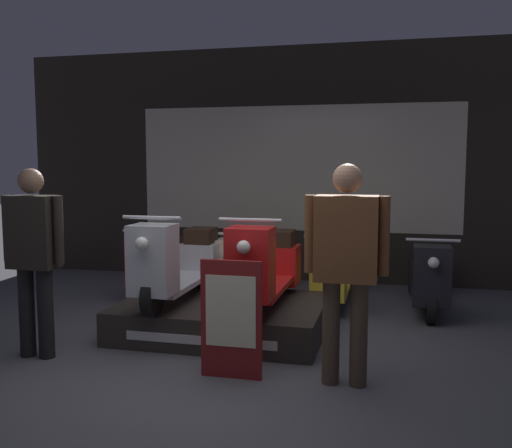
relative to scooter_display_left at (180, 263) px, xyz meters
name	(u,v)px	position (x,y,z in m)	size (l,w,h in m)	color
ground_plane	(219,369)	(0.68, -0.92, -0.67)	(30.00, 30.00, 0.00)	#4C4C51
shop_wall_back	(296,165)	(0.68, 2.66, 0.93)	(7.99, 0.09, 3.20)	#28231E
display_platform	(223,317)	(0.43, 0.00, -0.51)	(1.92, 1.36, 0.31)	#2D2823
scooter_display_left	(180,263)	(0.00, 0.00, 0.00)	(0.52, 1.74, 0.87)	black
scooter_display_right	(267,267)	(0.86, 0.00, 0.00)	(0.52, 1.74, 0.87)	black
scooter_backrow_0	(167,265)	(-0.74, 1.46, -0.31)	(0.52, 1.74, 0.87)	black
scooter_backrow_1	(248,269)	(0.30, 1.46, -0.31)	(0.52, 1.74, 0.87)	black
scooter_backrow_2	(334,273)	(1.34, 1.46, -0.31)	(0.52, 1.74, 0.87)	black
scooter_backrow_3	(428,277)	(2.39, 1.46, -0.31)	(0.52, 1.74, 0.87)	black
person_left_browsing	(34,249)	(-0.90, -1.00, 0.25)	(0.56, 0.22, 1.59)	black
person_right_browsing	(346,256)	(1.67, -1.00, 0.30)	(0.61, 0.25, 1.63)	#473828
price_sign_board	(231,319)	(0.82, -1.07, -0.21)	(0.47, 0.04, 0.91)	maroon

